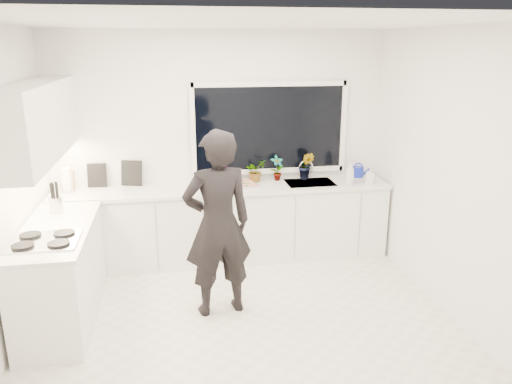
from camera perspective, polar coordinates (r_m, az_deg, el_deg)
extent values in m
cube|color=beige|center=(4.93, -1.59, -14.50)|extent=(4.00, 3.50, 0.02)
cube|color=white|center=(6.09, -4.08, 5.32)|extent=(4.00, 0.02, 2.70)
cube|color=white|center=(5.06, 21.42, 1.89)|extent=(0.02, 3.50, 2.70)
cube|color=white|center=(4.23, -1.90, 18.95)|extent=(4.00, 3.50, 0.02)
cube|color=black|center=(6.10, 1.57, 7.30)|extent=(1.80, 0.02, 1.00)
cube|color=white|center=(6.04, -3.60, -3.75)|extent=(3.92, 0.58, 0.88)
cube|color=white|center=(5.11, -21.35, -8.84)|extent=(0.58, 1.60, 0.88)
cube|color=silver|center=(5.88, -3.67, 0.42)|extent=(3.94, 0.62, 0.04)
cube|color=silver|center=(4.94, -21.90, -4.00)|extent=(0.62, 1.60, 0.04)
cube|color=white|center=(5.07, -23.61, 7.46)|extent=(0.34, 2.10, 0.70)
cube|color=silver|center=(6.10, 6.18, 0.64)|extent=(0.58, 0.42, 0.14)
cylinder|color=silver|center=(6.24, 5.73, 2.55)|extent=(0.03, 0.03, 0.22)
cube|color=black|center=(4.61, -23.04, -5.10)|extent=(0.56, 0.48, 0.03)
imported|color=black|center=(4.71, -4.40, -3.70)|extent=(0.73, 0.55, 1.81)
cube|color=silver|center=(5.87, -2.20, 0.76)|extent=(0.52, 0.42, 0.03)
cube|color=red|center=(5.87, -2.20, 0.92)|extent=(0.47, 0.38, 0.01)
cylinder|color=#1222A8|center=(6.42, 11.57, 2.28)|extent=(0.14, 0.14, 0.13)
cylinder|color=white|center=(6.04, -20.84, 1.25)|extent=(0.15, 0.15, 0.26)
cube|color=#966546|center=(6.08, -20.68, 1.17)|extent=(0.14, 0.11, 0.22)
cylinder|color=silver|center=(5.34, -21.89, -1.35)|extent=(0.17, 0.17, 0.16)
cube|color=black|center=(6.12, -17.71, 1.84)|extent=(0.22, 0.04, 0.28)
cube|color=black|center=(6.07, -14.02, 2.12)|extent=(0.25, 0.09, 0.30)
imported|color=#26662D|center=(6.01, -3.61, 2.25)|extent=(0.18, 0.18, 0.26)
imported|color=#26662D|center=(6.06, -0.08, 2.45)|extent=(0.32, 0.31, 0.27)
imported|color=#26662D|center=(6.10, 2.43, 2.74)|extent=(0.19, 0.15, 0.31)
imported|color=#26662D|center=(6.19, 5.76, 3.00)|extent=(0.23, 0.21, 0.34)
imported|color=#D8BF66|center=(6.05, 10.69, 2.14)|extent=(0.14, 0.14, 0.27)
imported|color=#D8BF66|center=(6.15, 12.94, 1.93)|extent=(0.13, 0.13, 0.21)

